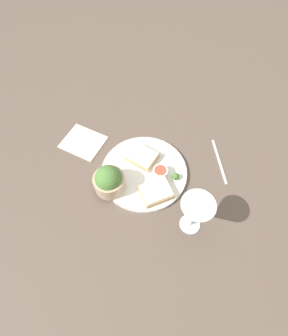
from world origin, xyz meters
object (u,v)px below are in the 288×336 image
Objects in this scene: sauce_ramekin at (160,172)px; wine_glass at (196,211)px; cheese_toast_near at (144,157)px; napkin at (83,142)px; cheese_toast_far at (156,192)px; fork at (219,161)px; salad_bowl at (109,180)px.

wine_glass is at bearing 112.66° from sauce_ramekin.
sauce_ramekin is at bearing 124.91° from cheese_toast_near.
cheese_toast_near is 0.78× the size of wine_glass.
cheese_toast_near is 0.64× the size of napkin.
napkin is at bearing -44.24° from cheese_toast_far.
napkin is at bearing -45.50° from wine_glass.
sauce_ramekin reaches higher than fork.
fork is (-0.14, -0.21, -0.10)m from wine_glass.
salad_bowl is at bearing 11.11° from fork.
salad_bowl is 0.87× the size of cheese_toast_far.
wine_glass is 0.82× the size of napkin.
sauce_ramekin is 0.22m from fork.
cheese_toast_far is 0.26m from fork.
napkin is (0.21, -0.10, -0.02)m from cheese_toast_near.
napkin is at bearing -24.93° from cheese_toast_near.
fork is at bearing -168.29° from sauce_ramekin.
cheese_toast_far is 0.16m from wine_glass.
sauce_ramekin is at bearing 11.71° from fork.
wine_glass is at bearing 116.42° from cheese_toast_near.
sauce_ramekin is 0.31m from napkin.
fork is (-0.26, 0.02, -0.02)m from cheese_toast_near.
cheese_toast_far is at bearing 101.26° from cheese_toast_near.
napkin is (0.10, -0.20, -0.05)m from salad_bowl.
wine_glass is at bearing 131.43° from cheese_toast_far.
cheese_toast_far is at bearing 25.50° from fork.
salad_bowl reaches higher than cheese_toast_near.
salad_bowl reaches higher than cheese_toast_far.
cheese_toast_near is at bearing -78.74° from cheese_toast_far.
cheese_toast_far reaches higher than napkin.
cheese_toast_far reaches higher than fork.
salad_bowl is 0.65× the size of wine_glass.
wine_glass is at bearing 56.64° from fork.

